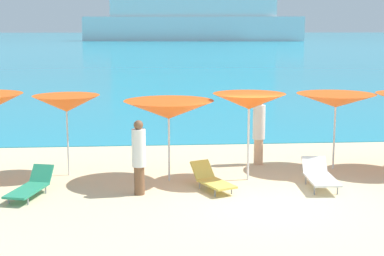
% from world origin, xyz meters
% --- Properties ---
extents(ground_plane, '(50.00, 100.00, 0.30)m').
position_xyz_m(ground_plane, '(0.00, 10.00, -0.15)').
color(ground_plane, beige).
extents(ocean_water, '(650.00, 440.00, 0.02)m').
position_xyz_m(ocean_water, '(0.00, 226.15, 0.01)').
color(ocean_water, teal).
rests_on(ocean_water, ground_plane).
extents(umbrella_2, '(1.87, 1.87, 2.10)m').
position_xyz_m(umbrella_2, '(-4.62, 2.53, 1.88)').
color(umbrella_2, silver).
rests_on(umbrella_2, ground_plane).
extents(umbrella_3, '(2.25, 2.25, 2.03)m').
position_xyz_m(umbrella_3, '(-2.03, 1.76, 1.80)').
color(umbrella_3, silver).
rests_on(umbrella_3, ground_plane).
extents(umbrella_4, '(1.99, 1.99, 2.19)m').
position_xyz_m(umbrella_4, '(-0.04, 1.70, 1.99)').
color(umbrella_4, silver).
rests_on(umbrella_4, ground_plane).
extents(umbrella_5, '(2.15, 2.15, 2.06)m').
position_xyz_m(umbrella_5, '(2.49, 2.66, 1.87)').
color(umbrella_5, silver).
rests_on(umbrella_5, ground_plane).
extents(lounge_chair_0, '(0.92, 1.68, 0.59)m').
position_xyz_m(lounge_chair_0, '(-5.23, 0.65, 0.24)').
color(lounge_chair_0, '#268C66').
rests_on(lounge_chair_0, ground_plane).
extents(lounge_chair_4, '(1.03, 1.46, 0.60)m').
position_xyz_m(lounge_chair_4, '(-1.05, 0.85, 0.26)').
color(lounge_chair_4, '#D8BF4C').
rests_on(lounge_chair_4, ground_plane).
extents(lounge_chair_6, '(0.70, 1.60, 0.62)m').
position_xyz_m(lounge_chair_6, '(1.56, 0.85, 0.29)').
color(lounge_chair_6, white).
rests_on(lounge_chair_6, ground_plane).
extents(beachgoer_0, '(0.32, 0.32, 1.73)m').
position_xyz_m(beachgoer_0, '(-2.76, 0.61, 0.92)').
color(beachgoer_0, brown).
rests_on(beachgoer_0, ground_plane).
extents(beachgoer_1, '(0.34, 0.34, 1.91)m').
position_xyz_m(beachgoer_1, '(0.55, 3.33, 1.02)').
color(beachgoer_1, '#DBAA84').
rests_on(beachgoer_1, ground_plane).
extents(cruise_ship, '(63.60, 14.27, 23.65)m').
position_xyz_m(cruise_ship, '(11.06, 155.78, 9.19)').
color(cruise_ship, white).
rests_on(cruise_ship, ocean_water).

